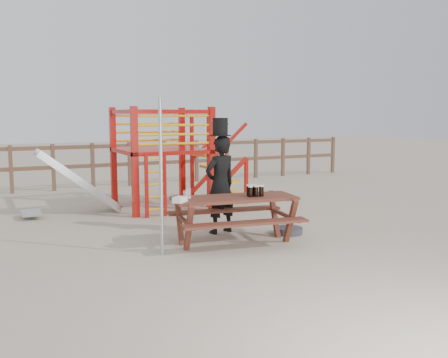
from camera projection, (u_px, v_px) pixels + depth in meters
The scene contains 10 objects.
ground at pixel (232, 248), 7.30m from camera, with size 60.00×60.00×0.00m, color tan.
back_fence at pixel (111, 160), 13.40m from camera, with size 15.09×0.09×1.20m.
playground_fort at pixel (158, 157), 10.39m from camera, with size 4.71×1.84×2.10m.
picnic_table at pixel (235, 214), 7.52m from camera, with size 2.02×1.55×0.72m.
man_with_hat at pixel (220, 182), 8.15m from camera, with size 0.66×0.50×1.89m.
metal_pole at pixel (161, 178), 6.83m from camera, with size 0.05×0.05×2.17m, color #B2B2B7.
parasol_base at pixel (289, 230), 8.17m from camera, with size 0.46×0.46×0.19m.
paper_bag at pixel (179, 200), 7.00m from camera, with size 0.18×0.14×0.08m, color white.
stout_pints at pixel (254, 191), 7.52m from camera, with size 0.25×0.19×0.17m.
empty_glasses at pixel (187, 195), 7.23m from camera, with size 0.20×0.28×0.15m.
Camera 1 is at (-3.30, -6.29, 1.94)m, focal length 40.00 mm.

